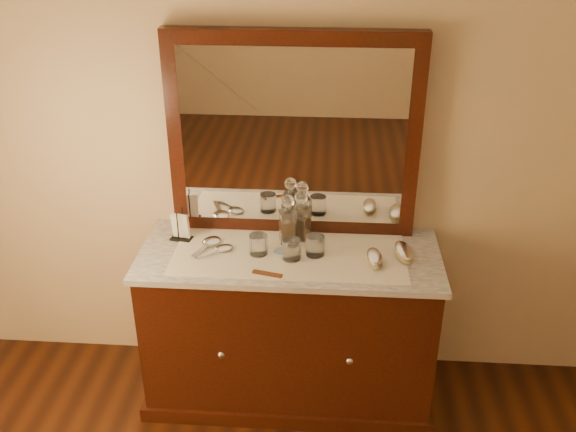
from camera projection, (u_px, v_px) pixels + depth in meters
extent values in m
plane|color=tan|center=(294.00, 123.00, 3.02)|extent=(4.50, 4.50, 0.00)
cube|color=black|center=(289.00, 327.00, 3.22)|extent=(1.40, 0.55, 0.82)
cube|color=black|center=(289.00, 383.00, 3.39)|extent=(1.46, 0.59, 0.08)
sphere|color=silver|center=(221.00, 355.00, 2.96)|extent=(0.04, 0.04, 0.04)
sphere|color=silver|center=(350.00, 361.00, 2.92)|extent=(0.04, 0.04, 0.04)
cube|color=white|center=(290.00, 256.00, 3.02)|extent=(1.44, 0.59, 0.03)
cube|color=black|center=(293.00, 136.00, 3.00)|extent=(1.20, 0.08, 1.00)
cube|color=white|center=(293.00, 139.00, 2.97)|extent=(1.06, 0.01, 0.86)
cube|color=white|center=(289.00, 255.00, 3.00)|extent=(1.10, 0.45, 0.00)
cylinder|color=silver|center=(282.00, 252.00, 3.00)|extent=(0.10, 0.10, 0.01)
cube|color=brown|center=(267.00, 274.00, 2.84)|extent=(0.14, 0.06, 0.01)
cube|color=black|center=(182.00, 238.00, 3.13)|extent=(0.12, 0.08, 0.01)
cylinder|color=black|center=(178.00, 228.00, 3.07)|extent=(0.01, 0.01, 0.16)
cylinder|color=black|center=(183.00, 222.00, 3.13)|extent=(0.01, 0.01, 0.16)
cube|color=white|center=(181.00, 226.00, 3.10)|extent=(0.09, 0.05, 0.13)
cube|color=#945A15|center=(288.00, 231.00, 3.08)|extent=(0.08, 0.08, 0.11)
cube|color=white|center=(288.00, 227.00, 3.07)|extent=(0.09, 0.09, 0.16)
cylinder|color=white|center=(288.00, 209.00, 3.03)|extent=(0.04, 0.04, 0.03)
sphere|color=white|center=(288.00, 201.00, 3.01)|extent=(0.08, 0.08, 0.06)
cube|color=#945A15|center=(301.00, 227.00, 3.11)|extent=(0.08, 0.08, 0.11)
cube|color=white|center=(301.00, 223.00, 3.10)|extent=(0.10, 0.10, 0.16)
cylinder|color=white|center=(301.00, 206.00, 3.06)|extent=(0.04, 0.04, 0.03)
sphere|color=white|center=(301.00, 197.00, 3.04)|extent=(0.08, 0.08, 0.06)
ellipsoid|color=#97865D|center=(374.00, 260.00, 2.92)|extent=(0.08, 0.17, 0.02)
ellipsoid|color=silver|center=(375.00, 256.00, 2.91)|extent=(0.08, 0.17, 0.02)
ellipsoid|color=#97865D|center=(404.00, 254.00, 2.97)|extent=(0.11, 0.19, 0.03)
ellipsoid|color=silver|center=(404.00, 250.00, 2.96)|extent=(0.11, 0.19, 0.03)
ellipsoid|color=silver|center=(211.00, 241.00, 3.09)|extent=(0.12, 0.13, 0.02)
cube|color=silver|center=(201.00, 251.00, 3.01)|extent=(0.07, 0.14, 0.01)
ellipsoid|color=silver|center=(224.00, 248.00, 3.03)|extent=(0.12, 0.12, 0.02)
cube|color=silver|center=(209.00, 254.00, 2.99)|extent=(0.10, 0.10, 0.01)
cylinder|color=white|center=(292.00, 249.00, 2.94)|extent=(0.09, 0.09, 0.10)
cylinder|color=white|center=(258.00, 244.00, 2.98)|extent=(0.09, 0.09, 0.10)
cylinder|color=white|center=(315.00, 246.00, 2.97)|extent=(0.09, 0.09, 0.10)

